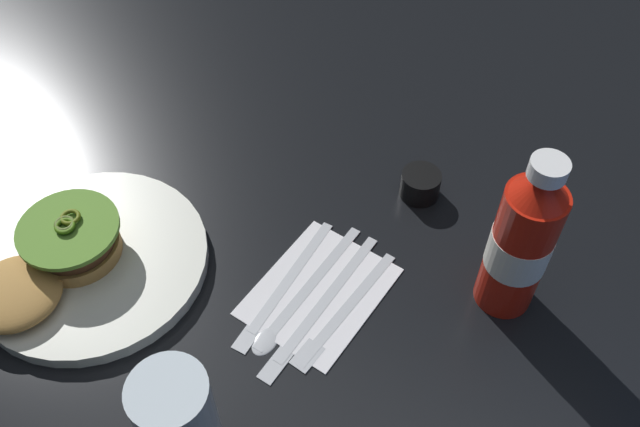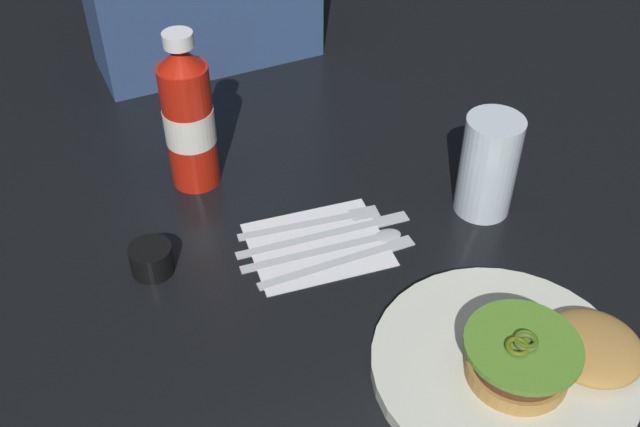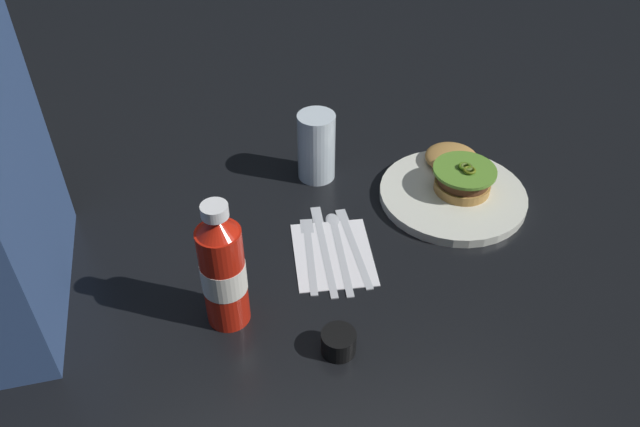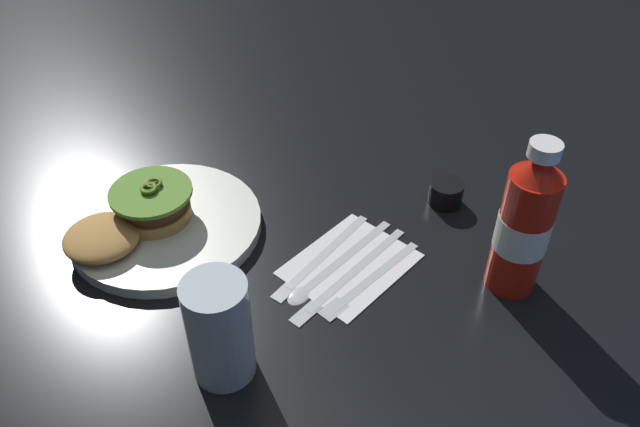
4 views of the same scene
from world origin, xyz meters
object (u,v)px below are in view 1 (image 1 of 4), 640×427
at_px(water_glass, 179,423).
at_px(spoon_utensil, 294,303).
at_px(condiment_cup, 420,184).
at_px(dinner_plate, 93,261).
at_px(ketchup_bottle, 521,243).
at_px(napkin, 319,291).
at_px(steak_knife, 315,312).
at_px(butter_knife, 280,290).
at_px(fork_utensil, 338,318).
at_px(burger_sandwich, 52,259).

relative_size(water_glass, spoon_utensil, 0.66).
bearing_deg(condiment_cup, dinner_plate, -46.05).
xyz_separation_m(ketchup_bottle, napkin, (0.09, -0.18, -0.10)).
distance_m(water_glass, steak_knife, 0.20).
xyz_separation_m(water_glass, spoon_utensil, (-0.19, 0.01, -0.06)).
xyz_separation_m(butter_knife, spoon_utensil, (0.01, 0.02, 0.00)).
bearing_deg(steak_knife, napkin, -160.73).
height_order(dinner_plate, napkin, dinner_plate).
height_order(water_glass, fork_utensil, water_glass).
bearing_deg(burger_sandwich, spoon_utensil, 110.12).
height_order(condiment_cup, butter_knife, condiment_cup).
xyz_separation_m(butter_knife, steak_knife, (0.01, 0.05, 0.00)).
height_order(burger_sandwich, ketchup_bottle, ketchup_bottle).
relative_size(condiment_cup, butter_knife, 0.25).
bearing_deg(condiment_cup, spoon_utensil, -14.81).
bearing_deg(steak_knife, butter_knife, -98.93).
distance_m(ketchup_bottle, water_glass, 0.37).
height_order(condiment_cup, napkin, condiment_cup).
xyz_separation_m(water_glass, condiment_cup, (-0.41, 0.07, -0.05)).
height_order(dinner_plate, water_glass, water_glass).
relative_size(spoon_utensil, steak_knife, 0.91).
relative_size(condiment_cup, steak_knife, 0.22).
bearing_deg(fork_utensil, spoon_utensil, -83.33).
height_order(burger_sandwich, steak_knife, burger_sandwich).
bearing_deg(dinner_plate, water_glass, 60.31).
bearing_deg(fork_utensil, napkin, -122.88).
relative_size(dinner_plate, water_glass, 2.00).
bearing_deg(ketchup_bottle, condiment_cup, -124.69).
relative_size(steak_knife, fork_utensil, 1.23).
xyz_separation_m(dinner_plate, ketchup_bottle, (-0.18, 0.43, 0.09)).
bearing_deg(steak_knife, burger_sandwich, -71.60).
relative_size(ketchup_bottle, spoon_utensil, 1.06).
distance_m(dinner_plate, napkin, 0.26).
bearing_deg(dinner_plate, butter_knife, 108.19).
bearing_deg(spoon_utensil, dinner_plate, -75.24).
relative_size(ketchup_bottle, water_glass, 1.61).
xyz_separation_m(condiment_cup, napkin, (0.19, -0.04, -0.02)).
relative_size(spoon_utensil, fork_utensil, 1.12).
distance_m(dinner_plate, spoon_utensil, 0.24).
height_order(napkin, fork_utensil, fork_utensil).
relative_size(dinner_plate, fork_utensil, 1.47).
distance_m(dinner_plate, fork_utensil, 0.29).
height_order(water_glass, butter_knife, water_glass).
height_order(dinner_plate, steak_knife, dinner_plate).
relative_size(dinner_plate, spoon_utensil, 1.32).
distance_m(water_glass, napkin, 0.23).
bearing_deg(butter_knife, steak_knife, 81.07).
bearing_deg(butter_knife, spoon_utensil, 71.27).
xyz_separation_m(dinner_plate, napkin, (-0.09, 0.25, -0.01)).
distance_m(burger_sandwich, steak_knife, 0.30).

